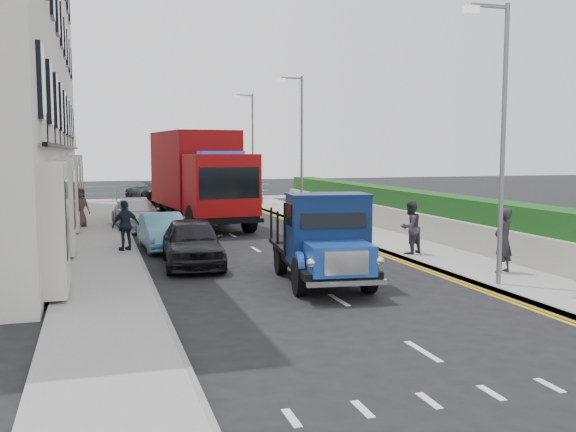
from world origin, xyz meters
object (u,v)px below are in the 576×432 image
(lamp_far, at_px, (251,142))
(pedestrian_east_near, at_px, (503,240))
(lamp_near, at_px, (499,129))
(bedford_lorry, at_px, (326,245))
(lamp_mid, at_px, (299,139))
(parked_car_front, at_px, (192,242))
(red_lorry, at_px, (199,176))

(lamp_far, distance_m, pedestrian_east_near, 24.91)
(lamp_near, distance_m, bedford_lorry, 5.12)
(lamp_mid, distance_m, parked_car_front, 12.97)
(lamp_far, height_order, red_lorry, lamp_far)
(bedford_lorry, height_order, pedestrian_east_near, bedford_lorry)
(lamp_far, height_order, pedestrian_east_near, lamp_far)
(lamp_mid, bearing_deg, bedford_lorry, -105.22)
(lamp_mid, relative_size, pedestrian_east_near, 3.93)
(lamp_near, relative_size, lamp_far, 1.00)
(lamp_mid, bearing_deg, lamp_near, -90.00)
(lamp_mid, xyz_separation_m, pedestrian_east_near, (1.16, -14.70, -2.99))
(bedford_lorry, bearing_deg, lamp_near, -13.17)
(lamp_far, relative_size, pedestrian_east_near, 3.93)
(red_lorry, bearing_deg, parked_car_front, -106.89)
(lamp_near, relative_size, bedford_lorry, 1.36)
(parked_car_front, distance_m, pedestrian_east_near, 8.95)
(red_lorry, xyz_separation_m, pedestrian_east_near, (6.06, -14.44, -1.30))
(bedford_lorry, xyz_separation_m, parked_car_front, (-2.81, 4.01, -0.36))
(lamp_mid, distance_m, pedestrian_east_near, 15.05)
(pedestrian_east_near, bearing_deg, red_lorry, -89.83)
(parked_car_front, bearing_deg, lamp_far, 75.60)
(lamp_near, relative_size, red_lorry, 0.82)
(red_lorry, height_order, pedestrian_east_near, red_lorry)
(lamp_mid, relative_size, parked_car_front, 1.64)
(lamp_far, relative_size, red_lorry, 0.82)
(lamp_far, height_order, bedford_lorry, lamp_far)
(lamp_near, bearing_deg, bedford_lorry, 160.17)
(lamp_near, xyz_separation_m, pedestrian_east_near, (1.16, 1.30, -2.99))
(bedford_lorry, relative_size, red_lorry, 0.60)
(parked_car_front, bearing_deg, red_lorry, 83.53)
(lamp_near, bearing_deg, pedestrian_east_near, 48.23)
(lamp_mid, height_order, parked_car_front, lamp_mid)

